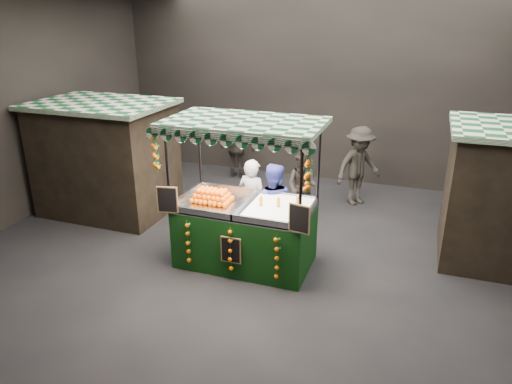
% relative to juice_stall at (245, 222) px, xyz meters
% --- Properties ---
extents(ground, '(12.00, 12.00, 0.00)m').
position_rel_juice_stall_xyz_m(ground, '(0.45, 0.34, -0.86)').
color(ground, black).
rests_on(ground, ground).
extents(market_hall, '(12.10, 10.10, 5.05)m').
position_rel_juice_stall_xyz_m(market_hall, '(0.45, 0.34, 2.53)').
color(market_hall, black).
rests_on(market_hall, ground).
extents(neighbour_stall_left, '(3.00, 2.20, 2.60)m').
position_rel_juice_stall_xyz_m(neighbour_stall_left, '(-3.95, 1.34, 0.45)').
color(neighbour_stall_left, black).
rests_on(neighbour_stall_left, ground).
extents(juice_stall, '(2.84, 1.67, 2.75)m').
position_rel_juice_stall_xyz_m(juice_stall, '(0.00, 0.00, 0.00)').
color(juice_stall, black).
rests_on(juice_stall, ground).
extents(vendor_grey, '(0.72, 0.55, 1.78)m').
position_rel_juice_stall_xyz_m(vendor_grey, '(-0.19, 0.92, 0.03)').
color(vendor_grey, gray).
rests_on(vendor_grey, ground).
extents(vendor_blue, '(0.96, 0.81, 1.77)m').
position_rel_juice_stall_xyz_m(vendor_blue, '(0.26, 0.81, 0.03)').
color(vendor_blue, navy).
rests_on(vendor_blue, ground).
extents(shopper_0, '(0.60, 0.40, 1.63)m').
position_rel_juice_stall_xyz_m(shopper_0, '(-3.22, 2.31, -0.04)').
color(shopper_0, '#2A2422').
rests_on(shopper_0, ground).
extents(shopper_1, '(0.80, 0.64, 1.58)m').
position_rel_juice_stall_xyz_m(shopper_1, '(0.50, 2.32, -0.06)').
color(shopper_1, '#292521').
rests_on(shopper_1, ground).
extents(shopper_2, '(1.01, 0.44, 1.71)m').
position_rel_juice_stall_xyz_m(shopper_2, '(-1.99, 4.56, -0.00)').
color(shopper_2, '#2C2624').
rests_on(shopper_2, ground).
extents(shopper_3, '(1.38, 1.41, 1.94)m').
position_rel_juice_stall_xyz_m(shopper_3, '(1.53, 3.73, 0.12)').
color(shopper_3, '#2D2924').
rests_on(shopper_3, ground).
extents(shopper_4, '(1.05, 1.04, 1.84)m').
position_rel_juice_stall_xyz_m(shopper_4, '(-4.05, 2.87, 0.06)').
color(shopper_4, '#2A2422').
rests_on(shopper_4, ground).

